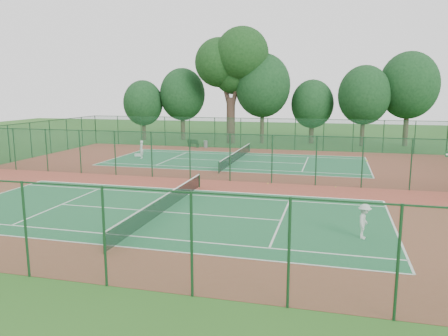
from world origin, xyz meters
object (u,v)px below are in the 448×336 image
at_px(player_near, 364,221).
at_px(kit_bag, 138,155).
at_px(trash_bin, 206,144).
at_px(big_tree, 232,62).
at_px(player_far, 141,149).
at_px(bench, 193,143).

relative_size(player_near, kit_bag, 2.20).
height_order(player_near, trash_bin, player_near).
xyz_separation_m(kit_bag, big_tree, (6.54, 13.24, 9.84)).
bearing_deg(player_far, big_tree, 139.49).
bearing_deg(trash_bin, kit_bag, -119.97).
relative_size(player_far, trash_bin, 2.11).
bearing_deg(trash_bin, player_far, -112.29).
bearing_deg(kit_bag, player_far, -68.48).
xyz_separation_m(trash_bin, bench, (-1.50, -0.02, 0.07)).
xyz_separation_m(player_near, bench, (-17.38, 28.29, -0.33)).
xyz_separation_m(player_near, big_tree, (-13.99, 33.48, 9.17)).
height_order(kit_bag, big_tree, big_tree).
bearing_deg(big_tree, kit_bag, -116.30).
relative_size(player_far, kit_bag, 2.39).
xyz_separation_m(bench, big_tree, (3.39, 5.19, 9.50)).
relative_size(player_far, bench, 1.11).
xyz_separation_m(bench, kit_bag, (-3.15, -8.05, -0.34)).
xyz_separation_m(player_far, trash_bin, (3.77, 9.21, -0.47)).
distance_m(trash_bin, bench, 1.50).
xyz_separation_m(player_far, kit_bag, (-0.88, 1.14, -0.74)).
bearing_deg(trash_bin, bench, -179.20).
xyz_separation_m(trash_bin, big_tree, (1.89, 5.17, 9.57)).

